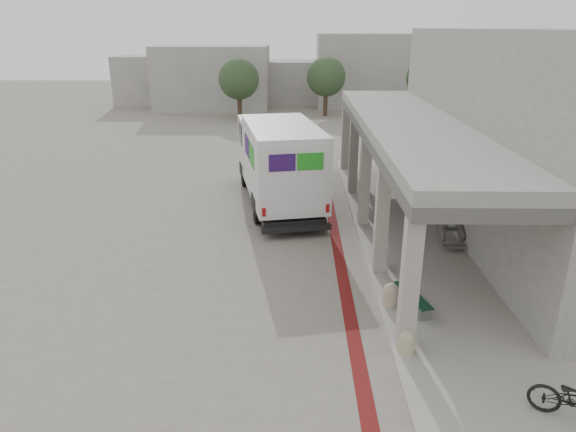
{
  "coord_description": "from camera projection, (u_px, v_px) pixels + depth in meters",
  "views": [
    {
      "loc": [
        -0.42,
        -13.63,
        7.06
      ],
      "look_at": [
        -0.66,
        1.15,
        1.6
      ],
      "focal_mm": 32.0,
      "sensor_mm": 36.0,
      "label": 1
    }
  ],
  "objects": [
    {
      "name": "tree_right",
      "position": [
        426.0,
        78.0,
        41.16
      ],
      "size": [
        3.2,
        3.2,
        4.8
      ],
      "color": "#38281C",
      "rests_on": "ground"
    },
    {
      "name": "ground",
      "position": [
        310.0,
        280.0,
        15.22
      ],
      "size": [
        120.0,
        120.0,
        0.0
      ],
      "primitive_type": "plane",
      "color": "#6C665C",
      "rests_on": "ground"
    },
    {
      "name": "tree_left",
      "position": [
        239.0,
        79.0,
        40.46
      ],
      "size": [
        3.2,
        3.2,
        4.8
      ],
      "color": "#38281C",
      "rests_on": "ground"
    },
    {
      "name": "bollard_far",
      "position": [
        391.0,
        294.0,
        13.54
      ],
      "size": [
        0.42,
        0.42,
        0.63
      ],
      "color": "gray",
      "rests_on": "sidewalk"
    },
    {
      "name": "bench",
      "position": [
        413.0,
        298.0,
        13.44
      ],
      "size": [
        0.75,
        1.64,
        0.38
      ],
      "rotation": [
        0.0,
        0.0,
        0.26
      ],
      "color": "slate",
      "rests_on": "sidewalk"
    },
    {
      "name": "transit_building",
      "position": [
        501.0,
        137.0,
        18.16
      ],
      "size": [
        7.6,
        17.0,
        7.0
      ],
      "color": "slate",
      "rests_on": "ground"
    },
    {
      "name": "distant_backdrop",
      "position": [
        271.0,
        76.0,
        47.98
      ],
      "size": [
        28.0,
        10.0,
        6.5
      ],
      "color": "gray",
      "rests_on": "ground"
    },
    {
      "name": "sidewalk",
      "position": [
        445.0,
        279.0,
        15.14
      ],
      "size": [
        4.4,
        28.0,
        0.12
      ],
      "primitive_type": "cube",
      "color": "gray",
      "rests_on": "ground"
    },
    {
      "name": "bollard_near",
      "position": [
        407.0,
        341.0,
        11.56
      ],
      "size": [
        0.38,
        0.38,
        0.57
      ],
      "color": "tan",
      "rests_on": "sidewalk"
    },
    {
      "name": "utility_cabinet",
      "position": [
        442.0,
        210.0,
        19.03
      ],
      "size": [
        0.57,
        0.72,
        1.12
      ],
      "primitive_type": "cube",
      "rotation": [
        0.0,
        0.0,
        0.11
      ],
      "color": "gray",
      "rests_on": "sidewalk"
    },
    {
      "name": "fedex_truck",
      "position": [
        278.0,
        160.0,
        21.22
      ],
      "size": [
        4.03,
        8.57,
        3.52
      ],
      "rotation": [
        0.0,
        0.0,
        0.2
      ],
      "color": "black",
      "rests_on": "ground"
    },
    {
      "name": "bike_lane_stripe",
      "position": [
        338.0,
        252.0,
        17.08
      ],
      "size": [
        0.35,
        40.0,
        0.01
      ],
      "primitive_type": "cube",
      "color": "#5D1312",
      "rests_on": "ground"
    },
    {
      "name": "tree_mid",
      "position": [
        326.0,
        77.0,
        42.22
      ],
      "size": [
        3.2,
        3.2,
        4.8
      ],
      "color": "#38281C",
      "rests_on": "ground"
    }
  ]
}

